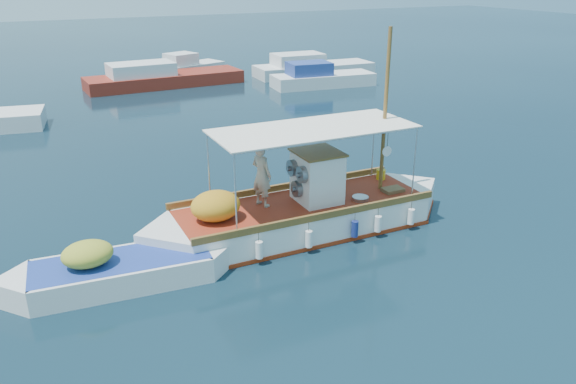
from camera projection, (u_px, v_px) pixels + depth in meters
name	position (u px, v px, depth m)	size (l,w,h in m)	color
ground	(318.00, 228.00, 16.59)	(160.00, 160.00, 0.00)	black
fishing_caique	(300.00, 215.00, 16.24)	(9.61, 2.76, 5.86)	white
dinghy	(120.00, 273.00, 13.60)	(5.78, 1.97, 1.41)	white
bg_boat_n	(160.00, 79.00, 36.34)	(10.14, 3.23, 1.80)	maroon
bg_boat_ne	(320.00, 79.00, 36.30)	(6.82, 2.89, 1.80)	silver
bg_boat_e	(311.00, 69.00, 40.06)	(8.69, 3.03, 1.80)	silver
bg_boat_far_n	(188.00, 68.00, 40.22)	(5.26, 3.48, 1.80)	silver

